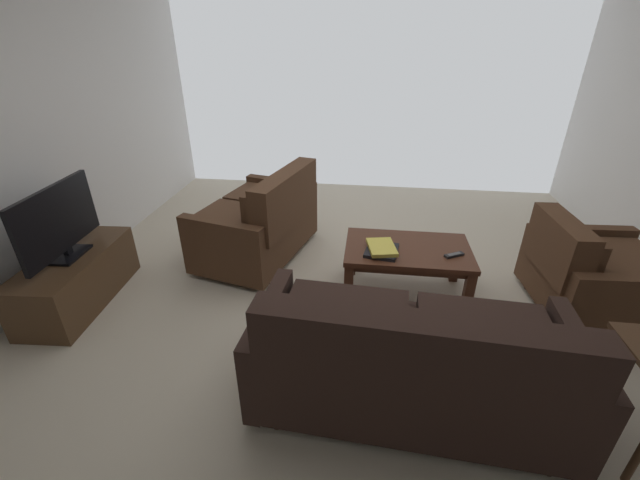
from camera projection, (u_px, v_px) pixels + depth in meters
ground_plane at (353, 306)px, 3.26m from camera, size 5.27×5.81×0.01m
wall_right at (4, 132)px, 2.94m from camera, size 0.12×5.81×2.67m
sofa_main at (412, 361)px, 2.20m from camera, size 1.83×0.93×0.86m
loveseat_near at (261, 221)px, 3.82m from camera, size 1.07×1.40×0.89m
coffee_table at (407, 255)px, 3.23m from camera, size 1.00×0.62×0.45m
tv_stand at (77, 279)px, 3.22m from camera, size 0.53×1.11×0.43m
flat_tv at (58, 222)px, 2.98m from camera, size 0.22×0.86×0.56m
armchair_side at (592, 274)px, 3.06m from camera, size 0.94×0.93×0.78m
book_stack at (382, 249)px, 3.12m from camera, size 0.28×0.32×0.06m
tv_remote at (454, 255)px, 3.07m from camera, size 0.16×0.11×0.02m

